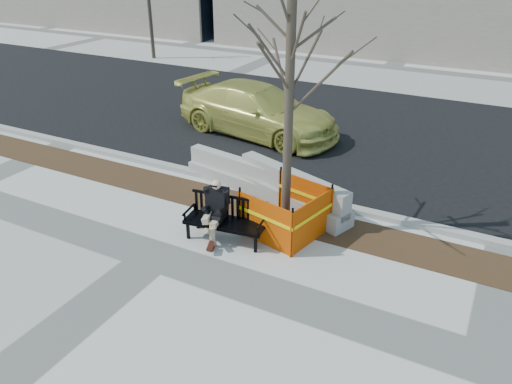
# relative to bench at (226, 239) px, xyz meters

# --- Properties ---
(ground) EXTENTS (120.00, 120.00, 0.00)m
(ground) POSITION_rel_bench_xyz_m (-0.92, -1.15, 0.00)
(ground) COLOR beige
(ground) RESTS_ON ground
(mulch_strip) EXTENTS (40.00, 1.20, 0.02)m
(mulch_strip) POSITION_rel_bench_xyz_m (-0.92, 1.45, 0.00)
(mulch_strip) COLOR #47301C
(mulch_strip) RESTS_ON ground
(asphalt_street) EXTENTS (60.00, 10.40, 0.01)m
(asphalt_street) POSITION_rel_bench_xyz_m (-0.92, 7.65, 0.00)
(asphalt_street) COLOR black
(asphalt_street) RESTS_ON ground
(curb) EXTENTS (60.00, 0.25, 0.12)m
(curb) POSITION_rel_bench_xyz_m (-0.92, 2.40, 0.06)
(curb) COLOR #9E9B93
(curb) RESTS_ON ground
(bench) EXTENTS (1.78, 0.84, 0.92)m
(bench) POSITION_rel_bench_xyz_m (0.00, 0.00, 0.00)
(bench) COLOR black
(bench) RESTS_ON ground
(seated_man) EXTENTS (0.65, 0.96, 1.26)m
(seated_man) POSITION_rel_bench_xyz_m (-0.23, 0.02, 0.00)
(seated_man) COLOR black
(seated_man) RESTS_ON ground
(tree_fence) EXTENTS (2.60, 2.60, 5.41)m
(tree_fence) POSITION_rel_bench_xyz_m (0.96, 0.87, 0.00)
(tree_fence) COLOR #E64700
(tree_fence) RESTS_ON ground
(sedan) EXTENTS (5.67, 2.96, 1.57)m
(sedan) POSITION_rel_bench_xyz_m (-2.36, 5.97, 0.00)
(sedan) COLOR #C5C053
(sedan) RESTS_ON ground
(jersey_barrier_left) EXTENTS (2.68, 0.96, 0.75)m
(jersey_barrier_left) POSITION_rel_bench_xyz_m (-1.20, 2.38, 0.00)
(jersey_barrier_left) COLOR #A6A49C
(jersey_barrier_left) RESTS_ON ground
(jersey_barrier_right) EXTENTS (3.17, 1.66, 0.90)m
(jersey_barrier_right) POSITION_rel_bench_xyz_m (0.63, 1.97, 0.00)
(jersey_barrier_right) COLOR gray
(jersey_barrier_right) RESTS_ON ground
(far_tree_left) EXTENTS (2.18, 2.18, 5.68)m
(far_tree_left) POSITION_rel_bench_xyz_m (-12.63, 13.74, 0.00)
(far_tree_left) COLOR #43352B
(far_tree_left) RESTS_ON ground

